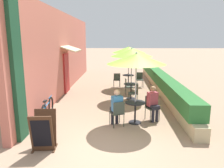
{
  "coord_description": "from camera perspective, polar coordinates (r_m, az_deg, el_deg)",
  "views": [
    {
      "loc": [
        0.42,
        -5.27,
        2.88
      ],
      "look_at": [
        0.15,
        3.67,
        1.0
      ],
      "focal_mm": 35.0,
      "sensor_mm": 36.0,
      "label": 1
    }
  ],
  "objects": [
    {
      "name": "ground_plane",
      "position": [
        6.02,
        -2.58,
        -16.72
      ],
      "size": [
        120.0,
        120.0,
        0.0
      ],
      "primitive_type": "plane",
      "color": "#9E7F66"
    },
    {
      "name": "cafe_facade_wall",
      "position": [
        12.49,
        -12.12,
        7.99
      ],
      "size": [
        0.98,
        13.95,
        4.2
      ],
      "color": "#C66B5B",
      "rests_on": "ground_plane"
    },
    {
      "name": "planter_hedge",
      "position": [
        12.59,
        12.36,
        0.87
      ],
      "size": [
        0.6,
        12.95,
        1.01
      ],
      "color": "tan",
      "rests_on": "ground_plane"
    },
    {
      "name": "patio_table_near",
      "position": [
        7.57,
        6.08,
        -6.44
      ],
      "size": [
        0.69,
        0.69,
        0.74
      ],
      "color": "black",
      "rests_on": "ground_plane"
    },
    {
      "name": "patio_umbrella_near",
      "position": [
        7.22,
        6.37,
        6.56
      ],
      "size": [
        1.94,
        1.94,
        2.44
      ],
      "color": "#B7B7BC",
      "rests_on": "ground_plane"
    },
    {
      "name": "cafe_chair_near_left",
      "position": [
        7.22,
        1.49,
        -7.23
      ],
      "size": [
        0.53,
        0.53,
        0.87
      ],
      "rotation": [
        0.0,
        0.0,
        6.69
      ],
      "color": "#384238",
      "rests_on": "ground_plane"
    },
    {
      "name": "seated_patron_near_left",
      "position": [
        7.27,
        1.15,
        -5.69
      ],
      "size": [
        0.45,
        0.49,
        1.25
      ],
      "rotation": [
        0.0,
        0.0,
        6.69
      ],
      "color": "#23232D",
      "rests_on": "ground_plane"
    },
    {
      "name": "cafe_chair_near_right",
      "position": [
        7.96,
        10.22,
        -5.59
      ],
      "size": [
        0.53,
        0.53,
        0.87
      ],
      "rotation": [
        0.0,
        0.0,
        9.83
      ],
      "color": "#384238",
      "rests_on": "ground_plane"
    },
    {
      "name": "seated_patron_near_right",
      "position": [
        7.82,
        10.7,
        -4.62
      ],
      "size": [
        0.45,
        0.49,
        1.25
      ],
      "rotation": [
        0.0,
        0.0,
        9.83
      ],
      "color": "#23232D",
      "rests_on": "ground_plane"
    },
    {
      "name": "patio_table_mid",
      "position": [
        10.52,
        4.99,
        -1.19
      ],
      "size": [
        0.69,
        0.69,
        0.74
      ],
      "color": "black",
      "rests_on": "ground_plane"
    },
    {
      "name": "patio_umbrella_mid",
      "position": [
        10.27,
        5.16,
        8.14
      ],
      "size": [
        1.94,
        1.94,
        2.44
      ],
      "color": "#B7B7BC",
      "rests_on": "ground_plane"
    },
    {
      "name": "cafe_chair_mid_left",
      "position": [
        11.17,
        4.14,
        -0.36
      ],
      "size": [
        0.43,
        0.43,
        0.87
      ],
      "rotation": [
        0.0,
        0.0,
        4.79
      ],
      "color": "#384238",
      "rests_on": "ground_plane"
    },
    {
      "name": "cafe_chair_mid_right",
      "position": [
        9.87,
        5.95,
        -2.04
      ],
      "size": [
        0.43,
        0.43,
        0.87
      ],
      "rotation": [
        0.0,
        0.0,
        7.93
      ],
      "color": "#384238",
      "rests_on": "ground_plane"
    },
    {
      "name": "patio_table_far",
      "position": [
        13.02,
        4.28,
        1.35
      ],
      "size": [
        0.69,
        0.69,
        0.74
      ],
      "color": "black",
      "rests_on": "ground_plane"
    },
    {
      "name": "patio_umbrella_far",
      "position": [
        12.82,
        4.4,
        8.89
      ],
      "size": [
        1.94,
        1.94,
        2.44
      ],
      "color": "#B7B7BC",
      "rests_on": "ground_plane"
    },
    {
      "name": "cafe_chair_far_left",
      "position": [
        13.18,
        7.22,
        1.45
      ],
      "size": [
        0.42,
        0.42,
        0.87
      ],
      "rotation": [
        0.0,
        0.0,
        3.2
      ],
      "color": "#384238",
      "rests_on": "ground_plane"
    },
    {
      "name": "cafe_chair_far_right",
      "position": [
        12.89,
        1.28,
        1.31
      ],
      "size": [
        0.42,
        0.42,
        0.87
      ],
      "rotation": [
        0.0,
        0.0,
        6.34
      ],
      "color": "#384238",
      "rests_on": "ground_plane"
    },
    {
      "name": "coffee_cup_far",
      "position": [
        13.06,
        4.32,
        2.63
      ],
      "size": [
        0.07,
        0.07,
        0.09
      ],
      "color": "white",
      "rests_on": "patio_table_far"
    },
    {
      "name": "bicycle_leaning",
      "position": [
        8.46,
        -16.49,
        -6.15
      ],
      "size": [
        0.17,
        1.65,
        0.72
      ],
      "rotation": [
        0.0,
        0.0,
        0.07
      ],
      "color": "black",
      "rests_on": "ground_plane"
    },
    {
      "name": "menu_board",
      "position": [
        6.1,
        -17.45,
        -11.65
      ],
      "size": [
        0.63,
        0.68,
        1.02
      ],
      "rotation": [
        0.0,
        0.0,
        0.08
      ],
      "color": "#422819",
      "rests_on": "ground_plane"
    }
  ]
}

